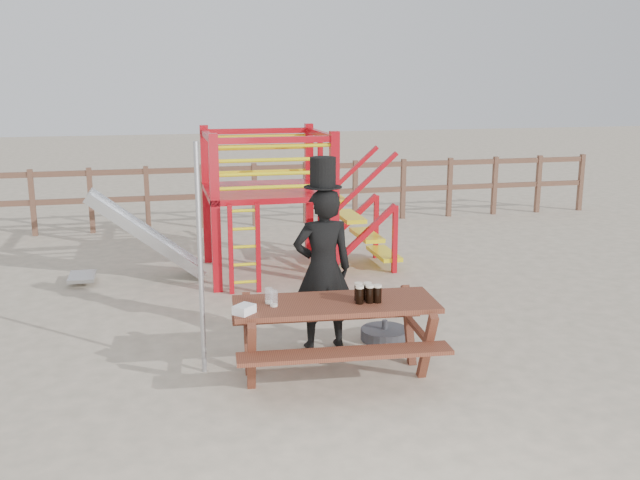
# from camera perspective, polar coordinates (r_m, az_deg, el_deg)

# --- Properties ---
(ground) EXTENTS (60.00, 60.00, 0.00)m
(ground) POSITION_cam_1_polar(r_m,az_deg,el_deg) (7.12, -1.17, -10.26)
(ground) COLOR beige
(ground) RESTS_ON ground
(back_fence) EXTENTS (15.09, 0.09, 1.20)m
(back_fence) POSITION_cam_1_polar(r_m,az_deg,el_deg) (13.63, -7.35, 4.11)
(back_fence) COLOR brown
(back_fence) RESTS_ON ground
(playground_fort) EXTENTS (4.71, 1.84, 2.10)m
(playground_fort) POSITION_cam_1_polar(r_m,az_deg,el_deg) (10.24, -4.71, 3.17)
(playground_fort) COLOR #B50C16
(playground_fort) RESTS_ON ground
(picnic_table) EXTENTS (2.00, 1.46, 0.74)m
(picnic_table) POSITION_cam_1_polar(r_m,az_deg,el_deg) (6.80, 1.21, -7.15)
(picnic_table) COLOR brown
(picnic_table) RESTS_ON ground
(man_with_hat) EXTENTS (0.63, 0.42, 2.02)m
(man_with_hat) POSITION_cam_1_polar(r_m,az_deg,el_deg) (7.37, 0.23, -1.98)
(man_with_hat) COLOR black
(man_with_hat) RESTS_ON ground
(metal_pole) EXTENTS (0.05, 0.05, 2.23)m
(metal_pole) POSITION_cam_1_polar(r_m,az_deg,el_deg) (6.79, -9.55, -1.63)
(metal_pole) COLOR #B2B2B7
(metal_pole) RESTS_ON ground
(parasol_base) EXTENTS (0.52, 0.52, 0.22)m
(parasol_base) POSITION_cam_1_polar(r_m,az_deg,el_deg) (7.87, 5.18, -7.50)
(parasol_base) COLOR #343439
(parasol_base) RESTS_ON ground
(paper_bag) EXTENTS (0.23, 0.23, 0.08)m
(paper_bag) POSITION_cam_1_polar(r_m,az_deg,el_deg) (6.41, -6.09, -5.54)
(paper_bag) COLOR white
(paper_bag) RESTS_ON picnic_table
(stout_pints) EXTENTS (0.25, 0.19, 0.17)m
(stout_pints) POSITION_cam_1_polar(r_m,az_deg,el_deg) (6.70, 3.74, -4.25)
(stout_pints) COLOR black
(stout_pints) RESTS_ON picnic_table
(empty_glasses) EXTENTS (0.11, 0.17, 0.15)m
(empty_glasses) POSITION_cam_1_polar(r_m,az_deg,el_deg) (6.62, -3.92, -4.63)
(empty_glasses) COLOR silver
(empty_glasses) RESTS_ON picnic_table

